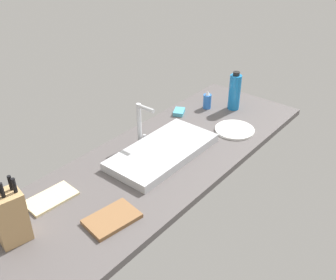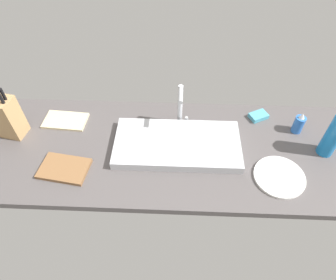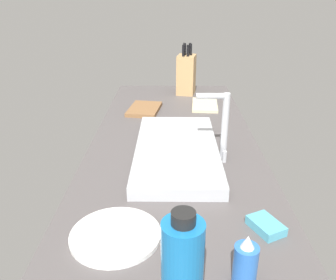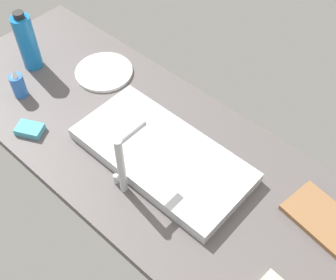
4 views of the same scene
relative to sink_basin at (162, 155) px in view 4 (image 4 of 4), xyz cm
name	(u,v)px [view 4 (image 4 of 4)]	position (x,y,z in cm)	size (l,w,h in cm)	color
countertop_slab	(168,163)	(-1.62, -0.91, -3.89)	(191.02, 64.67, 3.50)	#514C4C
sink_basin	(162,155)	(0.00, 0.00, 0.00)	(58.82, 28.85, 4.27)	#B7BABF
faucet	(123,160)	(0.97, 15.40, 11.55)	(5.50, 11.41, 23.72)	#B7BABF
cutting_board	(322,218)	(-50.02, -15.16, -1.24)	(21.23, 14.12, 1.80)	brown
soap_bottle	(18,85)	(58.93, 13.20, 2.88)	(5.04, 5.04, 11.83)	blue
water_bottle	(27,42)	(68.88, 0.05, 9.25)	(7.26, 7.26, 24.26)	#1970B7
dinner_plate	(104,72)	(44.96, -15.44, -1.54)	(22.26, 22.26, 1.20)	white
dish_sponge	(30,129)	(41.65, 21.93, -0.94)	(9.00, 6.00, 2.40)	#4CA3BC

